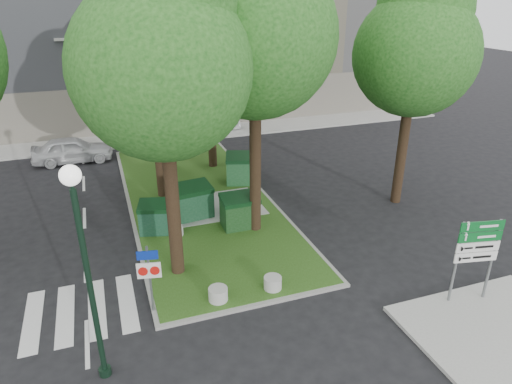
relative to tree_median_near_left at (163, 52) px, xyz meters
name	(u,v)px	position (x,y,z in m)	size (l,w,h in m)	color
ground	(243,308)	(1.41, -2.56, -7.32)	(120.00, 120.00, 0.00)	black
median_island	(199,200)	(1.91, 5.44, -7.26)	(6.00, 16.00, 0.12)	#284C15
median_kerb	(199,200)	(1.91, 5.44, -7.27)	(6.30, 16.30, 0.10)	gray
sidewalk_corner	(500,332)	(7.91, -6.06, -7.26)	(5.00, 4.00, 0.12)	#999993
building_sidewalk	(155,137)	(1.41, 15.94, -7.26)	(42.00, 3.00, 0.12)	#999993
zebra_crossing	(112,305)	(-2.34, -1.06, -7.31)	(5.00, 3.00, 0.01)	silver
apartment_building	(131,3)	(1.41, 23.44, 0.68)	(41.00, 12.00, 16.00)	#C7B695
tree_median_near_left	(163,52)	(0.00, 0.00, 0.00)	(5.20, 5.20, 10.53)	black
tree_median_near_right	(257,20)	(3.50, 2.00, 0.67)	(5.60, 5.60, 11.46)	black
tree_median_mid	(151,41)	(0.50, 6.50, -0.34)	(4.80, 4.80, 9.99)	black
tree_median_far	(208,3)	(3.70, 9.50, 1.00)	(5.80, 5.80, 11.93)	black
tree_street_right	(418,42)	(10.50, 2.50, -0.33)	(5.00, 5.00, 10.06)	black
dumpster_a	(157,217)	(-0.31, 3.00, -6.59)	(1.57, 1.29, 1.27)	#0F3722
dumpster_b	(193,201)	(1.29, 3.81, -6.49)	(1.71, 1.31, 1.46)	#113C22
dumpster_c	(240,211)	(2.89, 2.33, -6.53)	(1.49, 1.04, 1.38)	black
dumpster_d	(243,169)	(4.41, 6.66, -6.48)	(1.88, 1.57, 1.50)	#154620
bollard_left	(218,294)	(0.78, -2.06, -6.98)	(0.60, 0.60, 0.43)	#ABABA5
bollard_right	(273,283)	(2.59, -2.06, -6.99)	(0.58, 0.58, 0.41)	#AAA9A5
bollard_mid	(176,231)	(0.32, 2.44, -7.00)	(0.54, 0.54, 0.39)	#A7A6A1
litter_bin	(239,169)	(4.53, 7.64, -6.87)	(0.38, 0.38, 0.66)	yellow
street_lamp	(84,254)	(-2.66, -3.88, -3.77)	(0.45, 0.45, 5.64)	black
traffic_sign_pole	(149,271)	(-1.17, -1.87, -5.83)	(0.69, 0.18, 2.31)	slate
directional_sign	(477,248)	(8.05, -4.56, -5.40)	(1.34, 0.32, 2.71)	slate
car_white	(72,150)	(-3.56, 12.94, -6.59)	(1.72, 4.27, 1.45)	silver
car_silver	(205,120)	(4.91, 16.42, -6.56)	(1.60, 4.60, 1.52)	#ACADB4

